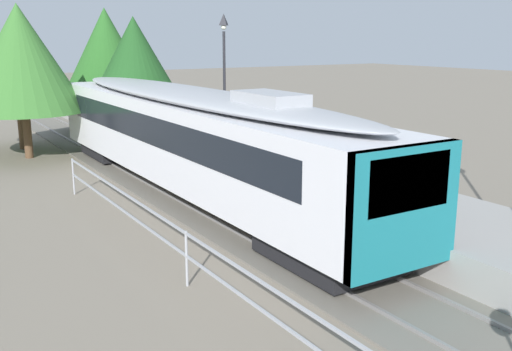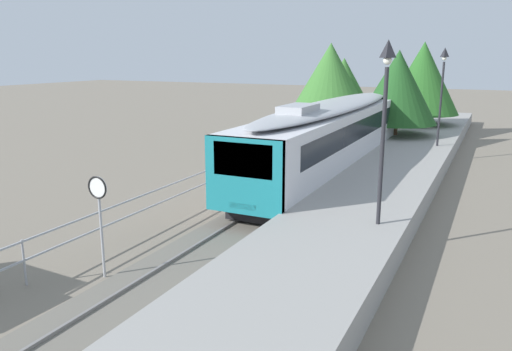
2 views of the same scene
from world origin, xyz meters
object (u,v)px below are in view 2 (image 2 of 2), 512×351
(platform_lamp_mid_platform, at_px, (385,99))
(speed_limit_sign, at_px, (99,201))
(commuter_train, at_px, (333,132))
(platform_lamp_far_end, at_px, (443,78))

(platform_lamp_mid_platform, relative_size, speed_limit_sign, 1.91)
(commuter_train, bearing_deg, platform_lamp_far_end, 51.71)
(commuter_train, relative_size, platform_lamp_mid_platform, 3.70)
(platform_lamp_mid_platform, xyz_separation_m, platform_lamp_far_end, (0.00, 14.96, 0.00))
(platform_lamp_mid_platform, distance_m, platform_lamp_far_end, 14.96)
(commuter_train, distance_m, platform_lamp_far_end, 7.48)
(platform_lamp_far_end, height_order, speed_limit_sign, platform_lamp_far_end)
(platform_lamp_far_end, xyz_separation_m, speed_limit_sign, (-6.19, -19.95, -2.50))
(platform_lamp_mid_platform, bearing_deg, commuter_train, 114.88)
(commuter_train, height_order, platform_lamp_far_end, platform_lamp_far_end)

